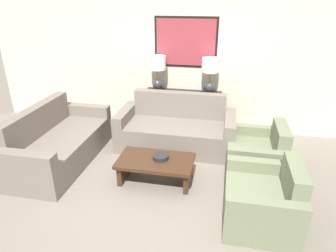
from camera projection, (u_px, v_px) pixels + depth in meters
The scene contains 11 objects.
ground_plane at pixel (157, 197), 4.05m from camera, with size 20.00×20.00×0.00m, color slate.
back_wall at pixel (186, 62), 5.75m from camera, with size 7.99×0.12×2.65m.
console_table at pixel (183, 112), 5.89m from camera, with size 1.47×0.37×0.80m.
table_lamp_left at pixel (157, 68), 5.64m from camera, with size 0.32×0.32×0.67m.
table_lamp_right at pixel (210, 71), 5.46m from camera, with size 0.32×0.32×0.67m.
couch_by_back_wall at pixel (176, 130), 5.30m from camera, with size 2.02×0.92×0.91m.
couch_by_side at pixel (59, 144), 4.82m from camera, with size 0.92×2.02×0.91m.
coffee_table at pixel (156, 165), 4.31m from camera, with size 1.08×0.62×0.36m.
decorative_bowl at pixel (161, 157), 4.28m from camera, with size 0.23×0.23×0.06m.
armchair_near_back_wall at pixel (257, 156), 4.53m from camera, with size 0.84×0.98×0.79m.
armchair_near_camera at pixel (264, 201), 3.54m from camera, with size 0.84×0.98×0.79m.
Camera 1 is at (0.81, -3.22, 2.52)m, focal length 32.00 mm.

